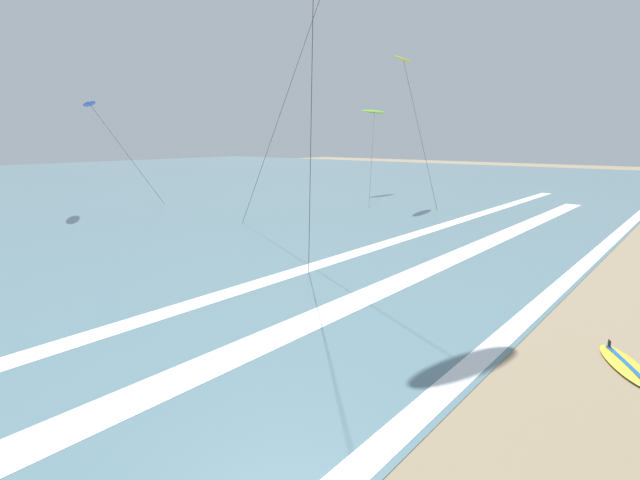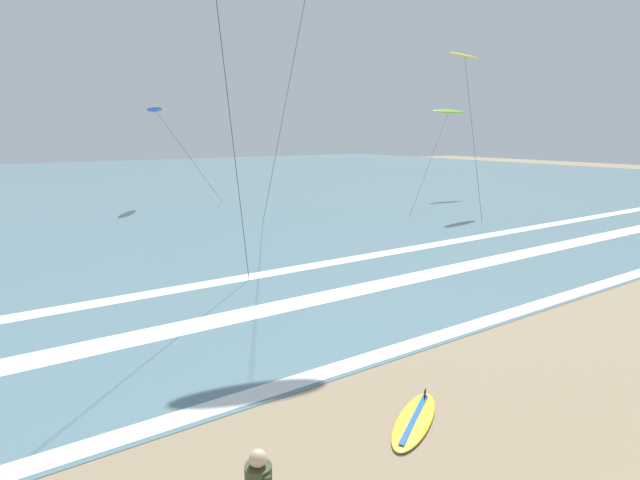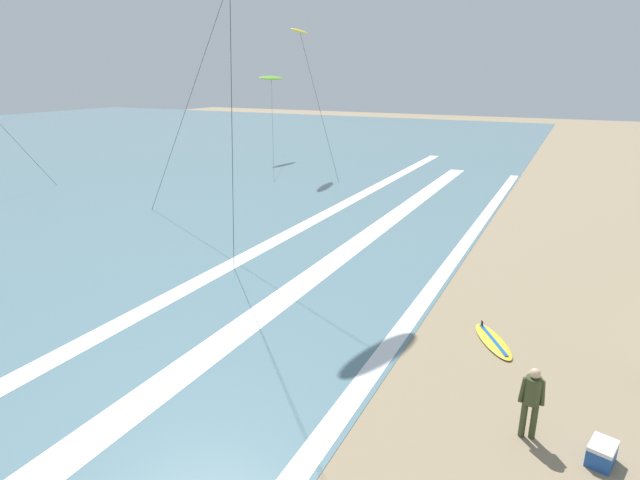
{
  "view_description": "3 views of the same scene",
  "coord_description": "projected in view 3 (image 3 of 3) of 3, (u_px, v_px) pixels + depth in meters",
  "views": [
    {
      "loc": [
        -13.08,
        6.4,
        4.66
      ],
      "look_at": [
        -2.25,
        15.1,
        1.77
      ],
      "focal_mm": 27.85,
      "sensor_mm": 36.0,
      "label": 1
    },
    {
      "loc": [
        -7.8,
        1.51,
        5.16
      ],
      "look_at": [
        0.49,
        13.77,
        2.0
      ],
      "focal_mm": 28.42,
      "sensor_mm": 36.0,
      "label": 2
    },
    {
      "loc": [
        -15.37,
        6.02,
        7.15
      ],
      "look_at": [
        0.12,
        13.72,
        1.56
      ],
      "focal_mm": 29.03,
      "sensor_mm": 36.0,
      "label": 3
    }
  ],
  "objects": [
    {
      "name": "wave_foam_shoreline",
      "position": [
        435.0,
        284.0,
        18.35
      ],
      "size": [
        45.6,
        0.54,
        0.01
      ],
      "primitive_type": "cube",
      "color": "white",
      "rests_on": "ocean_surface"
    },
    {
      "name": "surfboard_foreground_flat",
      "position": [
        493.0,
        341.0,
        14.39
      ],
      "size": [
        2.1,
        1.61,
        0.25
      ],
      "color": "yellow",
      "rests_on": "ground"
    },
    {
      "name": "cooler_box",
      "position": [
        602.0,
        453.0,
        9.88
      ],
      "size": [
        0.71,
        0.59,
        0.44
      ],
      "color": "#1E4C9E",
      "rests_on": "ground"
    },
    {
      "name": "surfer_left_far",
      "position": [
        532.0,
        397.0,
        10.37
      ],
      "size": [
        0.32,
        0.52,
        1.6
      ],
      "color": "#384223",
      "rests_on": "ground"
    },
    {
      "name": "wave_foam_outer_break",
      "position": [
        253.0,
        253.0,
        21.55
      ],
      "size": [
        59.35,
        0.77,
        0.01
      ],
      "primitive_type": "cube",
      "color": "white",
      "rests_on": "ocean_surface"
    },
    {
      "name": "wave_foam_mid_break",
      "position": [
        285.0,
        296.0,
        17.35
      ],
      "size": [
        53.11,
        1.02,
        0.01
      ],
      "primitive_type": "cube",
      "color": "white",
      "rests_on": "ocean_surface"
    },
    {
      "name": "kite_lime_low_near",
      "position": [
        271.0,
        78.0,
        43.91
      ],
      "size": [
        11.29,
        6.47,
        7.0
      ],
      "color": "#70C628",
      "rests_on": "ground"
    },
    {
      "name": "kite_yellow_far_left",
      "position": [
        300.0,
        32.0,
        36.65
      ],
      "size": [
        4.54,
        5.18,
        10.22
      ],
      "color": "yellow",
      "rests_on": "ground"
    }
  ]
}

